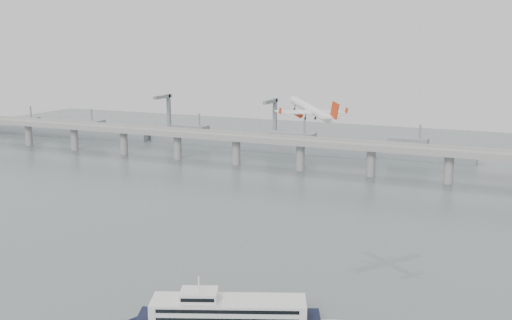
% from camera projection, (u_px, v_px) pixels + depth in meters
% --- Properties ---
extents(ground, '(900.00, 900.00, 0.00)m').
position_uv_depth(ground, '(198.00, 277.00, 230.42)').
color(ground, '#566463').
rests_on(ground, ground).
extents(bridge, '(800.00, 22.00, 23.90)m').
position_uv_depth(bridge, '(341.00, 148.00, 406.86)').
color(bridge, gray).
rests_on(bridge, ground).
extents(distant_fleet, '(453.00, 60.90, 40.00)m').
position_uv_depth(distant_fleet, '(191.00, 137.00, 528.63)').
color(distant_fleet, slate).
rests_on(distant_fleet, ground).
extents(ferry, '(89.72, 44.13, 17.83)m').
position_uv_depth(ferry, '(229.00, 316.00, 186.86)').
color(ferry, black).
rests_on(ferry, ground).
extents(airliner, '(34.64, 32.60, 11.20)m').
position_uv_depth(airliner, '(312.00, 110.00, 271.75)').
color(airliner, white).
rests_on(airliner, ground).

